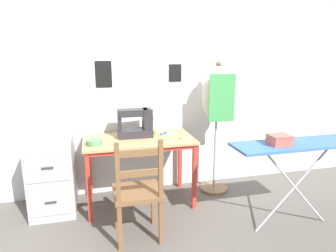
% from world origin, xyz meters
% --- Properties ---
extents(ground_plane, '(14.00, 14.00, 0.00)m').
position_xyz_m(ground_plane, '(0.00, 0.00, 0.00)').
color(ground_plane, '#5B5651').
extents(wall_back, '(10.00, 0.06, 2.55)m').
position_xyz_m(wall_back, '(-0.00, 0.67, 1.28)').
color(wall_back, silver).
rests_on(wall_back, ground_plane).
extents(sewing_table, '(1.12, 0.60, 0.71)m').
position_xyz_m(sewing_table, '(0.00, 0.29, 0.63)').
color(sewing_table, tan).
rests_on(sewing_table, ground_plane).
extents(sewing_machine, '(0.37, 0.19, 0.32)m').
position_xyz_m(sewing_machine, '(-0.01, 0.38, 0.85)').
color(sewing_machine, '#28282D').
rests_on(sewing_machine, sewing_table).
extents(fabric_bowl, '(0.15, 0.15, 0.05)m').
position_xyz_m(fabric_bowl, '(-0.45, 0.18, 0.74)').
color(fabric_bowl, '#56895B').
rests_on(fabric_bowl, sewing_table).
extents(scissors, '(0.13, 0.05, 0.01)m').
position_xyz_m(scissors, '(0.43, 0.18, 0.72)').
color(scissors, silver).
rests_on(scissors, sewing_table).
extents(thread_spool_near_machine, '(0.04, 0.04, 0.04)m').
position_xyz_m(thread_spool_near_machine, '(0.20, 0.42, 0.73)').
color(thread_spool_near_machine, yellow).
rests_on(thread_spool_near_machine, sewing_table).
extents(thread_spool_mid_table, '(0.04, 0.04, 0.04)m').
position_xyz_m(thread_spool_mid_table, '(0.25, 0.35, 0.73)').
color(thread_spool_mid_table, '#2875C1').
rests_on(thread_spool_mid_table, sewing_table).
extents(thread_spool_far_edge, '(0.04, 0.04, 0.03)m').
position_xyz_m(thread_spool_far_edge, '(0.31, 0.41, 0.73)').
color(thread_spool_far_edge, '#2875C1').
rests_on(thread_spool_far_edge, sewing_table).
extents(wooden_chair, '(0.40, 0.38, 0.92)m').
position_xyz_m(wooden_chair, '(-0.11, -0.33, 0.43)').
color(wooden_chair, brown).
rests_on(wooden_chair, ground_plane).
extents(filing_cabinet, '(0.42, 0.56, 0.78)m').
position_xyz_m(filing_cabinet, '(-0.87, 0.37, 0.39)').
color(filing_cabinet, '#B7B7BC').
rests_on(filing_cabinet, ground_plane).
extents(dress_form, '(0.34, 0.32, 1.48)m').
position_xyz_m(dress_form, '(0.89, 0.39, 1.07)').
color(dress_form, '#846647').
rests_on(dress_form, ground_plane).
extents(ironing_board, '(1.19, 0.34, 0.82)m').
position_xyz_m(ironing_board, '(1.28, -0.50, 0.76)').
color(ironing_board, '#3D6BAD').
rests_on(ironing_board, ground_plane).
extents(storage_box, '(0.18, 0.15, 0.09)m').
position_xyz_m(storage_box, '(1.08, -0.51, 0.85)').
color(storage_box, '#AD564C').
rests_on(storage_box, ironing_board).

